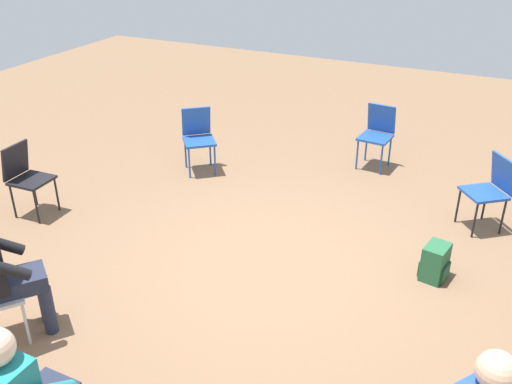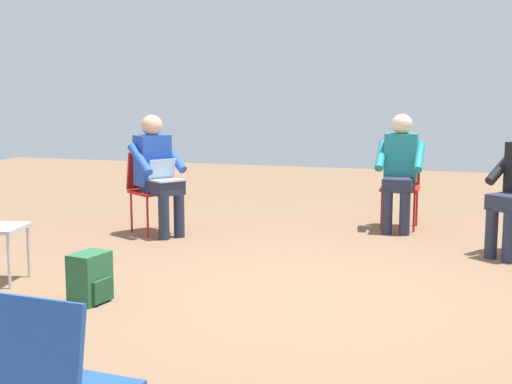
{
  "view_description": "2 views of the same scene",
  "coord_description": "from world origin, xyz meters",
  "px_view_note": "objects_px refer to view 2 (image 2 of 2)",
  "views": [
    {
      "loc": [
        1.92,
        -4.3,
        3.27
      ],
      "look_at": [
        -0.04,
        -0.22,
        0.95
      ],
      "focal_mm": 40.0,
      "sensor_mm": 36.0,
      "label": 1
    },
    {
      "loc": [
        -1.04,
        4.94,
        1.54
      ],
      "look_at": [
        0.4,
        0.11,
        0.78
      ],
      "focal_mm": 50.0,
      "sensor_mm": 36.0,
      "label": 2
    }
  ],
  "objects_px": {
    "person_with_laptop": "(157,168)",
    "backpack_near_laptop_user": "(90,281)",
    "chair_south": "(401,182)",
    "person_in_teal": "(400,166)",
    "chair_southeast": "(150,185)"
  },
  "relations": [
    {
      "from": "person_with_laptop",
      "to": "backpack_near_laptop_user",
      "type": "relative_size",
      "value": 3.44
    },
    {
      "from": "chair_south",
      "to": "person_with_laptop",
      "type": "distance_m",
      "value": 2.63
    },
    {
      "from": "chair_south",
      "to": "person_in_teal",
      "type": "distance_m",
      "value": 0.26
    },
    {
      "from": "person_with_laptop",
      "to": "backpack_near_laptop_user",
      "type": "height_order",
      "value": "person_with_laptop"
    },
    {
      "from": "person_in_teal",
      "to": "backpack_near_laptop_user",
      "type": "height_order",
      "value": "person_in_teal"
    },
    {
      "from": "person_in_teal",
      "to": "backpack_near_laptop_user",
      "type": "bearing_deg",
      "value": 60.75
    },
    {
      "from": "chair_southeast",
      "to": "backpack_near_laptop_user",
      "type": "bearing_deg",
      "value": 50.28
    },
    {
      "from": "person_with_laptop",
      "to": "person_in_teal",
      "type": "xyz_separation_m",
      "value": [
        -2.38,
        -0.95,
        0.0
      ]
    },
    {
      "from": "chair_south",
      "to": "backpack_near_laptop_user",
      "type": "relative_size",
      "value": 2.36
    },
    {
      "from": "chair_southeast",
      "to": "person_with_laptop",
      "type": "relative_size",
      "value": 0.69
    },
    {
      "from": "chair_southeast",
      "to": "chair_south",
      "type": "bearing_deg",
      "value": 147.15
    },
    {
      "from": "chair_southeast",
      "to": "chair_south",
      "type": "xyz_separation_m",
      "value": [
        -2.52,
        -1.02,
        0.0
      ]
    },
    {
      "from": "person_with_laptop",
      "to": "person_in_teal",
      "type": "relative_size",
      "value": 1.0
    },
    {
      "from": "person_in_teal",
      "to": "chair_southeast",
      "type": "bearing_deg",
      "value": 19.22
    },
    {
      "from": "chair_southeast",
      "to": "person_in_teal",
      "type": "relative_size",
      "value": 0.69
    }
  ]
}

